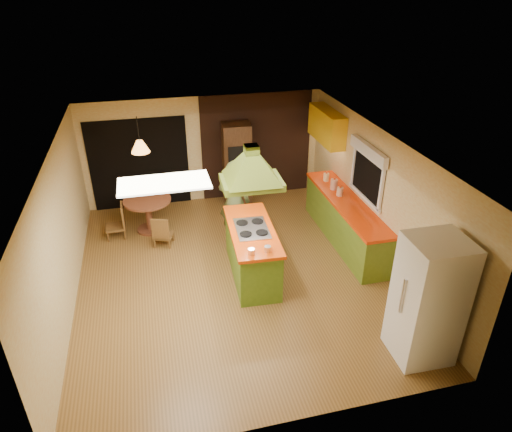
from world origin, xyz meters
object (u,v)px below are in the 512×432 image
object	(u,v)px
refrigerator	(428,300)
dining_table	(148,209)
man	(234,201)
kitchen_island	(252,252)
canister_large	(334,184)
wall_oven	(237,163)

from	to	relation	value
refrigerator	dining_table	size ratio (longest dim) A/B	1.93
man	kitchen_island	bearing A→B (deg)	115.59
dining_table	canister_large	distance (m)	3.93
refrigerator	man	bearing A→B (deg)	118.59
kitchen_island	man	bearing A→B (deg)	95.18
man	dining_table	world-z (taller)	man
wall_oven	canister_large	xyz separation A→B (m)	(1.70, -1.77, 0.07)
refrigerator	dining_table	xyz separation A→B (m)	(-3.66, 4.55, -0.44)
man	refrigerator	world-z (taller)	refrigerator
wall_oven	canister_large	distance (m)	2.45
dining_table	kitchen_island	bearing A→B (deg)	-49.78
kitchen_island	dining_table	xyz separation A→B (m)	(-1.76, 2.08, 0.04)
kitchen_island	wall_oven	xyz separation A→B (m)	(0.36, 3.04, 0.47)
wall_oven	dining_table	world-z (taller)	wall_oven
refrigerator	wall_oven	world-z (taller)	wall_oven
dining_table	canister_large	bearing A→B (deg)	-11.99
man	refrigerator	size ratio (longest dim) A/B	0.91
kitchen_island	refrigerator	distance (m)	3.16
dining_table	canister_large	world-z (taller)	canister_large
kitchen_island	man	xyz separation A→B (m)	(-0.05, 1.31, 0.38)
kitchen_island	refrigerator	world-z (taller)	refrigerator
kitchen_island	dining_table	bearing A→B (deg)	133.22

